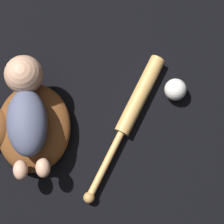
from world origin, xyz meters
TOP-DOWN VIEW (x-y plane):
  - ground_plane at (0.00, 0.00)m, footprint 6.00×6.00m
  - baseball_glove at (0.01, -0.03)m, footprint 0.29×0.29m
  - baby_figure at (0.06, -0.05)m, footprint 0.37×0.14m
  - baseball_bat at (0.07, -0.37)m, footprint 0.48×0.27m
  - baseball at (0.14, -0.50)m, footprint 0.07×0.07m

SIDE VIEW (x-z plane):
  - ground_plane at x=0.00m, z-range 0.00..0.00m
  - baseball_bat at x=0.07m, z-range 0.00..0.05m
  - baseball at x=0.14m, z-range 0.00..0.07m
  - baseball_glove at x=0.01m, z-range 0.00..0.09m
  - baby_figure at x=0.06m, z-range 0.08..0.20m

